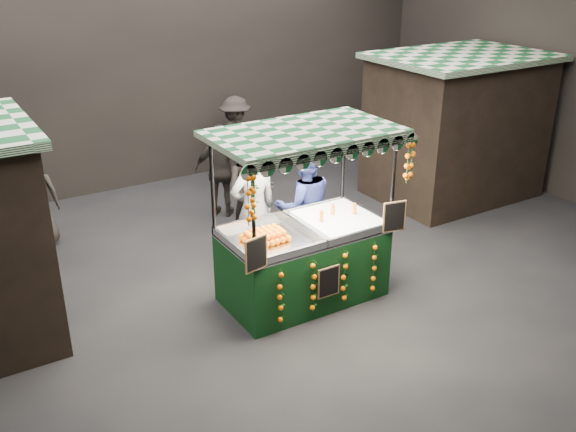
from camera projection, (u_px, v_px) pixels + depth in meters
ground at (293, 288)px, 8.82m from camera, size 12.00×12.00×0.00m
market_hall at (294, 37)px, 7.47m from camera, size 12.10×10.10×5.05m
neighbour_stall_right at (456, 126)px, 11.57m from camera, size 3.00×2.20×2.60m
juice_stall at (305, 250)px, 8.30m from camera, size 2.39×1.41×2.32m
vendor_grey at (254, 209)px, 8.91m from camera, size 0.72×0.48×1.94m
vendor_blue at (304, 207)px, 9.17m from camera, size 1.03×0.90×1.80m
shopper_0 at (25, 203)px, 9.58m from camera, size 0.68×0.57×1.58m
shopper_1 at (250, 190)px, 10.06m from camera, size 0.98×0.95×1.59m
shopper_2 at (221, 171)px, 10.84m from camera, size 0.98×0.91×1.62m
shopper_3 at (236, 139)px, 12.42m from camera, size 1.02×1.25×1.68m
shopper_4 at (33, 198)px, 9.76m from camera, size 0.79×0.53×1.58m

